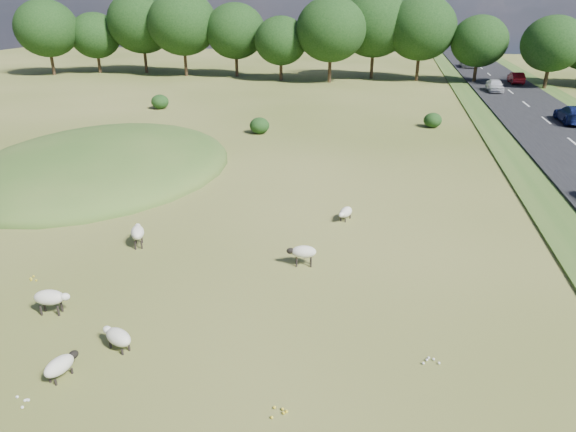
% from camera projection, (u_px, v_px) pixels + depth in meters
% --- Properties ---
extents(ground, '(160.00, 160.00, 0.00)m').
position_uv_depth(ground, '(303.00, 146.00, 38.70)').
color(ground, '#415119').
rests_on(ground, ground).
extents(mound, '(16.00, 20.00, 4.00)m').
position_uv_depth(mound, '(103.00, 168.00, 33.63)').
color(mound, '#33561E').
rests_on(mound, ground).
extents(road, '(8.00, 150.00, 0.25)m').
position_uv_depth(road, '(552.00, 127.00, 44.10)').
color(road, black).
rests_on(road, ground).
extents(treeline, '(96.28, 14.66, 11.70)m').
position_uv_depth(treeline, '(341.00, 30.00, 68.40)').
color(treeline, black).
rests_on(treeline, ground).
extents(shrubs, '(28.19, 9.91, 1.43)m').
position_uv_depth(shrubs, '(261.00, 113.00, 46.52)').
color(shrubs, black).
rests_on(shrubs, ground).
extents(sheep_0, '(1.31, 0.71, 0.92)m').
position_uv_depth(sheep_0, '(50.00, 298.00, 17.69)').
color(sheep_0, '#BCB59C').
rests_on(sheep_0, ground).
extents(sheep_1, '(1.27, 0.71, 0.89)m').
position_uv_depth(sheep_1, '(303.00, 252.00, 20.96)').
color(sheep_1, '#BCB59C').
rests_on(sheep_1, ground).
extents(sheep_2, '(1.27, 0.92, 0.71)m').
position_uv_depth(sheep_2, '(118.00, 337.00, 15.95)').
color(sheep_2, '#BCB59C').
rests_on(sheep_2, ground).
extents(sheep_3, '(0.97, 1.35, 0.94)m').
position_uv_depth(sheep_3, '(137.00, 232.00, 22.65)').
color(sheep_3, '#BCB59C').
rests_on(sheep_3, ground).
extents(sheep_4, '(0.76, 1.22, 0.67)m').
position_uv_depth(sheep_4, '(60.00, 365.00, 14.74)').
color(sheep_4, '#BCB59C').
rests_on(sheep_4, ground).
extents(sheep_5, '(0.81, 1.21, 0.67)m').
position_uv_depth(sheep_5, '(345.00, 212.00, 25.42)').
color(sheep_5, '#BCB59C').
rests_on(sheep_5, ground).
extents(car_1, '(1.48, 4.24, 1.40)m').
position_uv_depth(car_1, '(516.00, 78.00, 66.28)').
color(car_1, maroon).
rests_on(car_1, road).
extents(car_3, '(2.06, 5.07, 1.47)m').
position_uv_depth(car_3, '(573.00, 114.00, 44.71)').
color(car_3, navy).
rests_on(car_3, road).
extents(car_4, '(2.46, 5.33, 1.48)m').
position_uv_depth(car_4, '(469.00, 62.00, 82.53)').
color(car_4, silver).
rests_on(car_4, road).
extents(car_5, '(1.86, 4.57, 1.33)m').
position_uv_depth(car_5, '(479.00, 54.00, 97.19)').
color(car_5, '#B6B8BF').
rests_on(car_5, road).
extents(car_7, '(1.68, 4.17, 1.42)m').
position_uv_depth(car_7, '(495.00, 85.00, 60.26)').
color(car_7, white).
rests_on(car_7, road).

